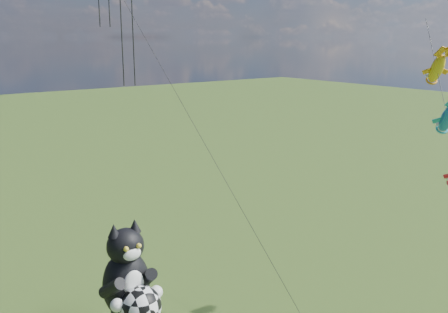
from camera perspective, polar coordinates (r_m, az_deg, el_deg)
cat_kite_rig at (r=20.80m, az=-10.70°, el=-14.07°), size 2.30×4.07×10.12m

